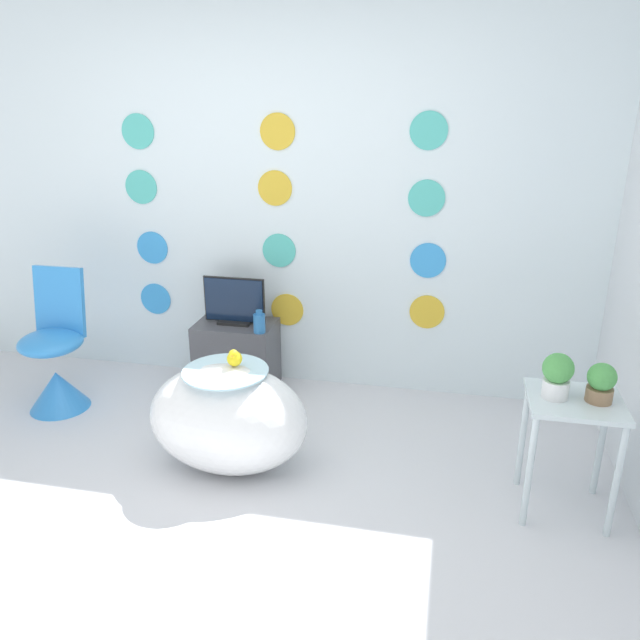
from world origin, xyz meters
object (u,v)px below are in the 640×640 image
tv (234,303)px  vase (259,323)px  bathtub (228,419)px  chair (56,366)px  potted_plant_right (601,382)px  potted_plant_left (557,375)px

tv → vase: size_ratio=2.78×
bathtub → chair: (-1.31, 0.43, -0.01)m
chair → tv: chair is taller
bathtub → vase: 0.86m
bathtub → tv: size_ratio=2.06×
tv → potted_plant_right: bearing=-24.6°
vase → potted_plant_right: (1.87, -0.83, 0.16)m
bathtub → tv: (-0.29, 0.96, 0.31)m
tv → potted_plant_left: 2.12m
potted_plant_left → potted_plant_right: (0.19, 0.00, -0.02)m
tv → potted_plant_right: same height
potted_plant_left → chair: bearing=171.6°
bathtub → potted_plant_left: potted_plant_left is taller
chair → potted_plant_right: bearing=-7.9°
chair → vase: chair is taller
bathtub → potted_plant_left: bearing=0.1°
bathtub → vase: bearing=95.4°
potted_plant_left → potted_plant_right: potted_plant_left is taller
chair → tv: bearing=27.0°
vase → potted_plant_left: potted_plant_left is taller
tv → potted_plant_right: 2.29m
vase → tv: bearing=148.8°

